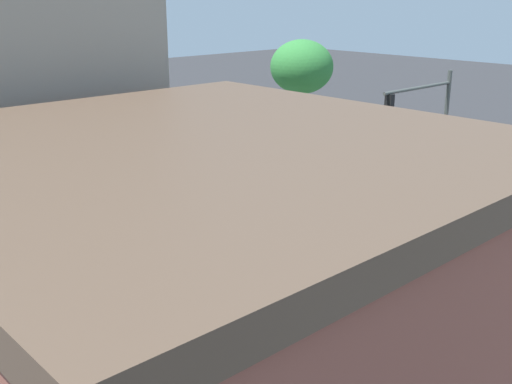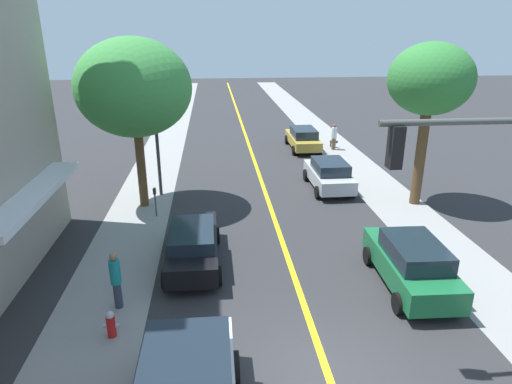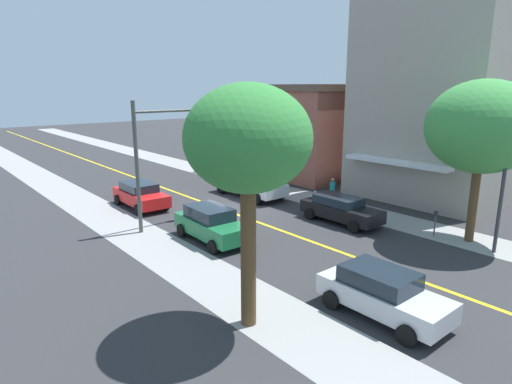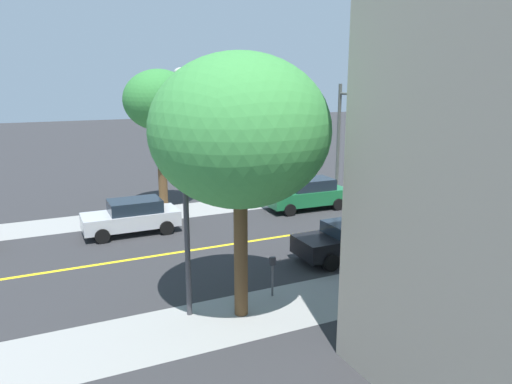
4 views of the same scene
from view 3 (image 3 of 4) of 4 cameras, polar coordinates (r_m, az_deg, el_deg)
The scene contains 18 objects.
ground_plane at distance 26.07m, azimuth -3.77°, elevation -2.52°, with size 140.00×140.00×0.00m, color #2D2D30.
sidewalk_left at distance 29.92m, azimuth 5.66°, elevation -0.42°, with size 2.82×126.00×0.01m, color gray.
sidewalk_right at distance 23.19m, azimuth -16.03°, elevation -5.11°, with size 2.82×126.00×0.01m, color gray.
road_centerline_stripe at distance 26.06m, azimuth -3.77°, elevation -2.52°, with size 0.20×126.00×0.00m, color yellow.
tan_rowhouse at distance 38.23m, azimuth 7.22°, elevation 8.29°, with size 11.33×10.85×7.44m.
corner_shop_building at distance 31.39m, azimuth 23.32°, elevation 12.65°, with size 9.62×9.30×14.55m.
street_tree_left_near at distance 12.39m, azimuth -1.08°, elevation 6.68°, with size 3.71×3.71×7.41m.
street_tree_right_corner at distance 22.41m, azimuth 27.68°, elevation 7.57°, with size 5.03×5.03×7.63m.
fire_hydrant at distance 28.08m, azimuth 7.77°, elevation -0.61°, with size 0.44×0.24×0.79m.
parking_meter at distance 23.18m, azimuth 22.55°, elevation -3.38°, with size 0.12×0.18×1.33m.
traffic_light_mast at distance 22.74m, azimuth -12.15°, elevation 6.10°, with size 5.03×0.32×6.63m.
street_lamp at distance 21.44m, azimuth 30.16°, elevation 4.10°, with size 0.70×0.36×7.19m.
red_sedan_right_curb at distance 27.63m, azimuth -14.99°, elevation -0.32°, with size 2.10×4.60×1.52m.
green_sedan_right_curb at distance 21.00m, azimuth -5.89°, elevation -4.16°, with size 2.11×4.48×1.66m.
silver_sedan_right_curb at distance 14.90m, azimuth 16.33°, elevation -12.59°, with size 2.00×4.26×1.56m.
black_sedan_left_curb at distance 24.07m, azimuth 11.08°, elevation -2.20°, with size 1.93×4.61×1.46m.
white_pickup_truck at distance 29.12m, azimuth -0.61°, elevation 1.08°, with size 2.27×5.72×1.79m.
pedestrian_teal_shirt at distance 27.12m, azimuth 10.02°, elevation 0.09°, with size 0.32×0.32×1.83m.
Camera 3 is at (14.69, 20.27, 7.27)m, focal length 30.36 mm.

